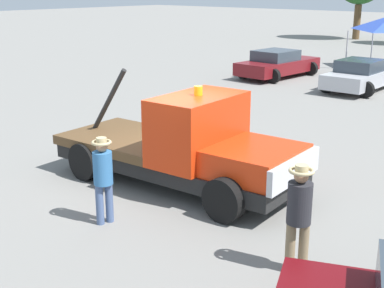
{
  "coord_description": "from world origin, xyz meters",
  "views": [
    {
      "loc": [
        7.85,
        -8.38,
        4.38
      ],
      "look_at": [
        0.5,
        0.0,
        1.05
      ],
      "focal_mm": 50.0,
      "sensor_mm": 36.0,
      "label": 1
    }
  ],
  "objects": [
    {
      "name": "parked_car_silver",
      "position": [
        -1.72,
        13.52,
        0.65
      ],
      "size": [
        2.43,
        4.4,
        1.34
      ],
      "rotation": [
        0.0,
        0.0,
        1.59
      ],
      "color": "#B7B7BC",
      "rests_on": "ground"
    },
    {
      "name": "person_at_hood",
      "position": [
        0.41,
        -2.42,
        1.0
      ],
      "size": [
        0.38,
        0.38,
        1.7
      ],
      "rotation": [
        0.0,
        0.0,
        2.9
      ],
      "color": "#475B84",
      "rests_on": "ground"
    },
    {
      "name": "ground_plane",
      "position": [
        0.0,
        0.0,
        0.0
      ],
      "size": [
        160.0,
        160.0,
        0.0
      ],
      "primitive_type": "plane",
      "color": "gray"
    },
    {
      "name": "parked_car_maroon",
      "position": [
        -6.27,
        14.07,
        0.65
      ],
      "size": [
        2.62,
        4.78,
        1.34
      ],
      "rotation": [
        0.0,
        0.0,
        1.52
      ],
      "color": "maroon",
      "rests_on": "ground"
    },
    {
      "name": "tow_truck",
      "position": [
        0.36,
        0.03,
        0.92
      ],
      "size": [
        6.03,
        2.65,
        2.51
      ],
      "rotation": [
        0.0,
        0.0,
        0.08
      ],
      "color": "black",
      "rests_on": "ground"
    },
    {
      "name": "person_near_truck",
      "position": [
        4.09,
        -1.59,
        1.05
      ],
      "size": [
        0.4,
        0.4,
        1.79
      ],
      "rotation": [
        0.0,
        0.0,
        5.47
      ],
      "color": "#847051",
      "rests_on": "ground"
    }
  ]
}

